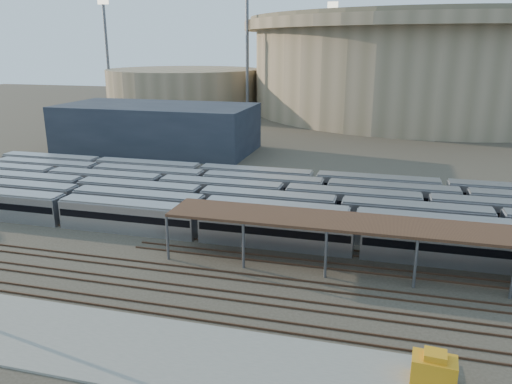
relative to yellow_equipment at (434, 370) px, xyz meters
The scene contains 12 objects.
ground 22.83m from the yellow_equipment, 144.24° to the left, with size 420.00×420.00×0.00m, color #383026.
apron 23.58m from the yellow_equipment, behind, with size 50.00×9.00×0.20m, color gray.
subway_trains 36.42m from the yellow_equipment, 119.08° to the left, with size 128.69×23.90×3.60m.
inspection_shed 18.09m from the yellow_equipment, 78.58° to the left, with size 60.30×6.00×5.30m.
empty_tracks 20.31m from the yellow_equipment, 155.78° to the left, with size 170.00×9.62×0.18m.
stadium 154.23m from the yellow_equipment, 87.57° to the left, with size 124.00×124.00×32.50m.
secondary_arena 163.52m from the yellow_equipment, 118.71° to the left, with size 56.00×56.00×14.00m, color gray.
service_building 86.86m from the yellow_equipment, 128.06° to the left, with size 42.00×20.00×10.00m, color #1E232D.
floodlight_0 133.95m from the yellow_equipment, 111.47° to the left, with size 4.00×1.00×38.40m.
floodlight_1 169.91m from the yellow_equipment, 127.82° to the left, with size 4.00×1.00×38.40m.
floodlight_3 176.73m from the yellow_equipment, 99.34° to the left, with size 4.00×1.00×38.40m.
yellow_equipment is the anchor object (origin of this frame).
Camera 1 is at (14.30, -44.81, 22.58)m, focal length 35.00 mm.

